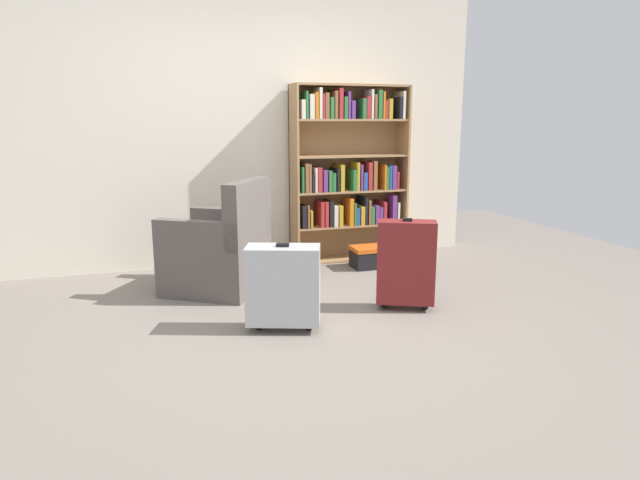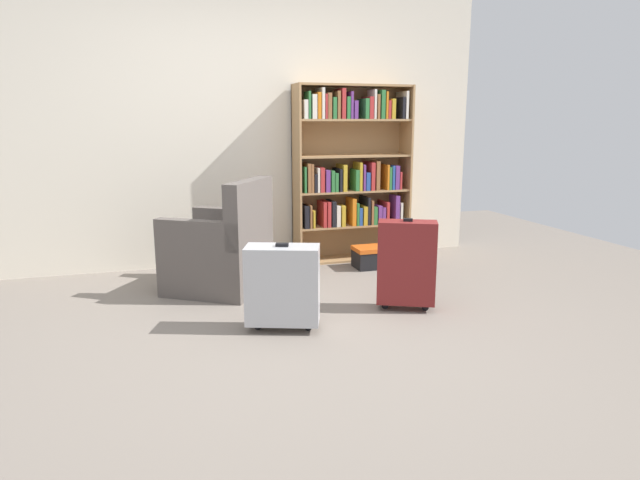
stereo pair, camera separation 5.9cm
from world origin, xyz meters
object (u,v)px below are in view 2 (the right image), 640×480
at_px(armchair, 222,251).
at_px(mug, 294,275).
at_px(bookshelf, 351,169).
at_px(suitcase_silver, 283,285).
at_px(suitcase_dark_red, 407,263).
at_px(storage_box, 374,256).

relative_size(armchair, mug, 8.07).
relative_size(bookshelf, suitcase_silver, 2.89).
relative_size(armchair, suitcase_dark_red, 1.44).
relative_size(bookshelf, storage_box, 4.49).
bearing_deg(storage_box, suitcase_dark_red, -101.35).
height_order(bookshelf, mug, bookshelf).
distance_m(bookshelf, mug, 1.26).
bearing_deg(mug, bookshelf, 39.44).
height_order(suitcase_dark_red, suitcase_silver, suitcase_dark_red).
distance_m(armchair, suitcase_dark_red, 1.50).
distance_m(bookshelf, suitcase_silver, 2.07).
xyz_separation_m(bookshelf, suitcase_dark_red, (-0.13, -1.54, -0.54)).
height_order(mug, suitcase_dark_red, suitcase_dark_red).
relative_size(mug, suitcase_dark_red, 0.18).
bearing_deg(armchair, suitcase_silver, -75.57).
xyz_separation_m(armchair, suitcase_dark_red, (1.21, -0.89, 0.03)).
distance_m(armchair, mug, 0.67).
bearing_deg(mug, storage_box, 14.42).
distance_m(armchair, suitcase_silver, 1.05).
distance_m(bookshelf, suitcase_dark_red, 1.64).
bearing_deg(armchair, suitcase_dark_red, -36.26).
distance_m(suitcase_dark_red, suitcase_silver, 0.96).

